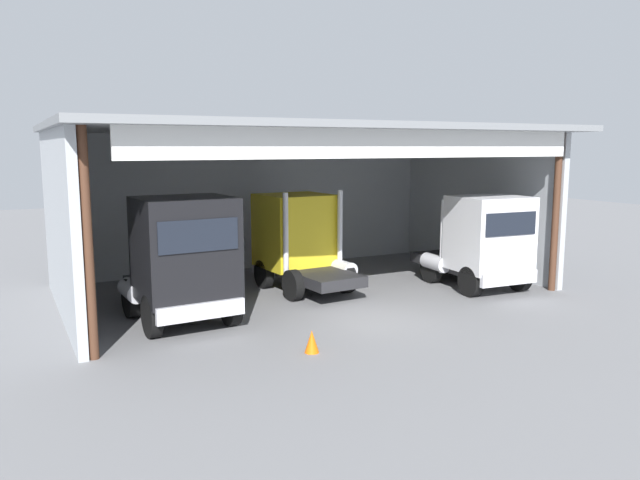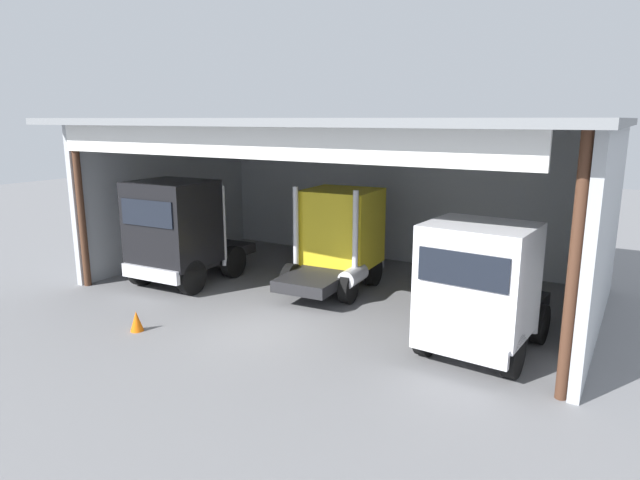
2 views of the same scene
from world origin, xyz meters
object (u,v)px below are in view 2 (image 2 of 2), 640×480
at_px(truck_yellow_yard_outside, 339,237).
at_px(oil_drum, 315,246).
at_px(traffic_cone, 137,321).
at_px(tool_cart, 319,244).
at_px(truck_black_center_right_bay, 179,230).
at_px(truck_white_center_left_bay, 481,287).

height_order(truck_yellow_yard_outside, oil_drum, truck_yellow_yard_outside).
bearing_deg(traffic_cone, truck_yellow_yard_outside, 66.83).
bearing_deg(tool_cart, traffic_cone, -89.32).
distance_m(truck_black_center_right_bay, truck_white_center_left_bay, 10.52).
height_order(truck_yellow_yard_outside, traffic_cone, truck_yellow_yard_outside).
bearing_deg(truck_yellow_yard_outside, truck_white_center_left_bay, -32.81).
distance_m(truck_black_center_right_bay, oil_drum, 6.26).
bearing_deg(truck_white_center_left_bay, tool_cart, -33.41).
height_order(oil_drum, traffic_cone, oil_drum).
bearing_deg(truck_yellow_yard_outside, truck_black_center_right_bay, -156.38).
height_order(truck_yellow_yard_outside, tool_cart, truck_yellow_yard_outside).
xyz_separation_m(oil_drum, tool_cart, (0.03, 0.21, 0.05)).
height_order(tool_cart, traffic_cone, tool_cart).
bearing_deg(truck_black_center_right_bay, traffic_cone, 116.35).
height_order(truck_black_center_right_bay, oil_drum, truck_black_center_right_bay).
distance_m(truck_black_center_right_bay, tool_cart, 6.45).
bearing_deg(truck_white_center_left_bay, truck_black_center_right_bay, 1.16).
xyz_separation_m(truck_yellow_yard_outside, traffic_cone, (-2.73, -6.38, -1.47)).
height_order(truck_black_center_right_bay, tool_cart, truck_black_center_right_bay).
bearing_deg(traffic_cone, tool_cart, 90.68).
xyz_separation_m(oil_drum, traffic_cone, (0.15, -9.57, -0.17)).
xyz_separation_m(truck_yellow_yard_outside, tool_cart, (-2.85, 3.39, -1.25)).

